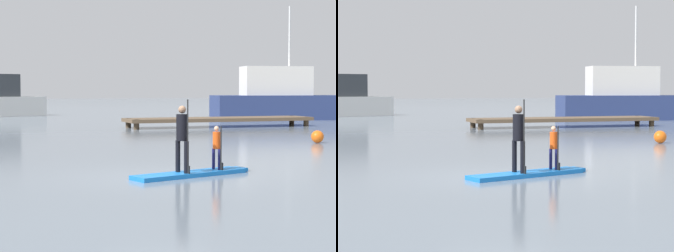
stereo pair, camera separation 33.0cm
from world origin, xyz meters
The scene contains 7 objects.
ground_plane centered at (0.00, 0.00, 0.00)m, with size 240.00×240.00×0.00m, color slate.
paddleboard_near centered at (0.68, 0.05, 0.05)m, with size 3.13×1.50×0.10m.
paddler_adult centered at (0.40, -0.05, 0.98)m, with size 0.34×0.47×1.68m.
paddler_child_solo centered at (1.38, 0.27, 0.68)m, with size 0.23×0.36×1.04m.
fishing_boat_white_large centered at (15.80, 23.94, 1.26)m, with size 9.83×4.03×7.39m.
floating_dock centered at (8.74, 17.78, 0.40)m, with size 10.13×2.19×0.50m.
mooring_buoy_mid centered at (8.29, 7.19, 0.23)m, with size 0.47×0.47×0.47m, color orange.
Camera 1 is at (-4.48, -13.93, 2.02)m, focal length 69.15 mm.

